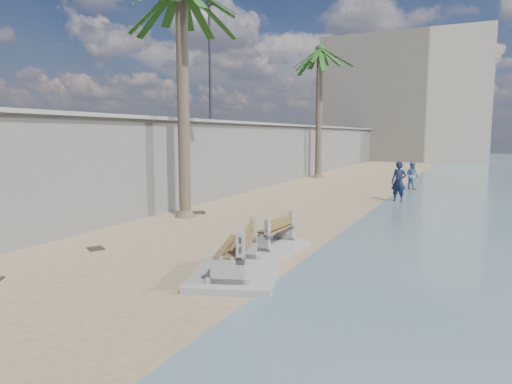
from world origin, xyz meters
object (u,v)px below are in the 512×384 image
(person_a, at_px, (399,179))
(bench_far, at_px, (273,235))
(person_b, at_px, (412,174))
(bench_near, at_px, (236,255))
(palm_back, at_px, (320,51))

(person_a, bearing_deg, bench_far, -86.71)
(bench_far, bearing_deg, person_b, 83.85)
(bench_near, xyz_separation_m, person_a, (1.48, 12.53, 0.58))
(bench_near, xyz_separation_m, bench_far, (-0.21, 2.46, -0.09))
(palm_back, relative_size, person_b, 5.73)
(bench_far, relative_size, person_a, 0.99)
(person_a, xyz_separation_m, person_b, (-0.05, 5.20, -0.20))
(bench_near, height_order, person_b, person_b)
(bench_far, xyz_separation_m, person_a, (1.69, 10.07, 0.67))
(person_b, bearing_deg, person_a, 123.90)
(bench_near, height_order, person_a, person_a)
(palm_back, height_order, person_b, palm_back)
(bench_far, distance_m, person_b, 15.36)
(bench_near, relative_size, person_a, 1.40)
(bench_far, relative_size, palm_back, 0.21)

